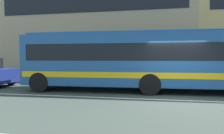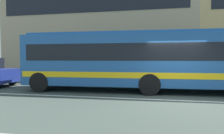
% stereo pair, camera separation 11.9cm
% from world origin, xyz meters
% --- Properties ---
extents(ground_plane, '(160.00, 160.00, 0.00)m').
position_xyz_m(ground_plane, '(0.00, 0.00, 0.00)').
color(ground_plane, '#3C453E').
extents(lane_centre_line, '(60.00, 0.16, 0.01)m').
position_xyz_m(lane_centre_line, '(0.00, 0.00, 0.00)').
color(lane_centre_line, silver).
rests_on(lane_centre_line, ground_plane).
extents(hedge_row_far, '(23.15, 1.10, 1.11)m').
position_xyz_m(hedge_row_far, '(3.58, 5.35, 0.55)').
color(hedge_row_far, '#3A632A').
rests_on(hedge_row_far, ground_plane).
extents(apartment_block_left, '(18.83, 10.17, 12.35)m').
position_xyz_m(apartment_block_left, '(-6.48, 13.77, 6.18)').
color(apartment_block_left, tan).
rests_on(apartment_block_left, ground_plane).
extents(transit_bus, '(11.65, 2.92, 3.03)m').
position_xyz_m(transit_bus, '(-1.93, 2.05, 1.67)').
color(transit_bus, '#21508D').
rests_on(transit_bus, ground_plane).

